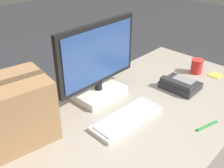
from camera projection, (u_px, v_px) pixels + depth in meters
The scene contains 8 objects.
office_desk at pixel (134, 163), 1.61m from camera, with size 1.80×0.90×0.75m.
monitor at pixel (98, 67), 1.48m from camera, with size 0.55×0.21×0.45m.
keyboard at pixel (127, 119), 1.36m from camera, with size 0.41×0.17×0.03m.
desk_phone at pixel (180, 85), 1.64m from camera, with size 0.18×0.22×0.07m.
paper_cup_right at pixel (197, 66), 1.81m from camera, with size 0.08×0.08×0.10m.
cardboard_box at pixel (9, 113), 1.17m from camera, with size 0.41×0.33×0.31m.
pen_marker at pixel (207, 126), 1.32m from camera, with size 0.14×0.05×0.01m.
sticky_note_pad at pixel (215, 75), 1.80m from camera, with size 0.08×0.08×0.01m.
Camera 1 is at (-0.93, -0.69, 1.60)m, focal length 42.00 mm.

